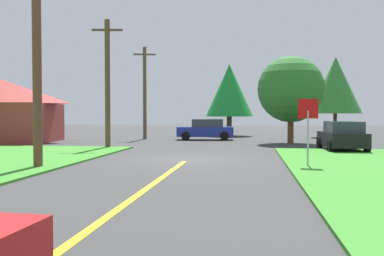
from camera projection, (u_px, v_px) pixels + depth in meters
The scene contains 12 objects.
ground_plane at pixel (188, 159), 19.45m from camera, with size 120.00×120.00×0.00m, color #383838.
lane_stripe_center at pixel (144, 190), 11.52m from camera, with size 0.20×14.00×0.01m, color yellow.
stop_sign at pixel (308, 119), 16.51m from camera, with size 0.74×0.19×2.60m.
car_approaching_junction at pixel (206, 130), 34.12m from camera, with size 4.50×2.25×1.62m.
car_on_crossroad at pixel (342, 136), 23.84m from camera, with size 2.27×4.01×1.62m.
utility_pole_near at pixel (37, 57), 16.10m from camera, with size 1.79×0.46×8.10m.
utility_pole_mid at pixel (107, 82), 25.66m from camera, with size 1.80×0.39×7.57m.
utility_pole_far at pixel (145, 92), 35.15m from camera, with size 1.78×0.52×7.42m.
oak_tree_left at pixel (335, 85), 37.29m from camera, with size 4.42×4.42×6.93m.
pine_tree_center at pixel (291, 89), 29.91m from camera, with size 4.55×4.55×6.01m.
oak_tree_right at pixel (229, 90), 40.05m from camera, with size 4.37×4.37×6.61m.
barn at pixel (1, 111), 31.21m from camera, with size 7.91×7.22×4.53m.
Camera 1 is at (2.78, -19.19, 2.02)m, focal length 40.76 mm.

